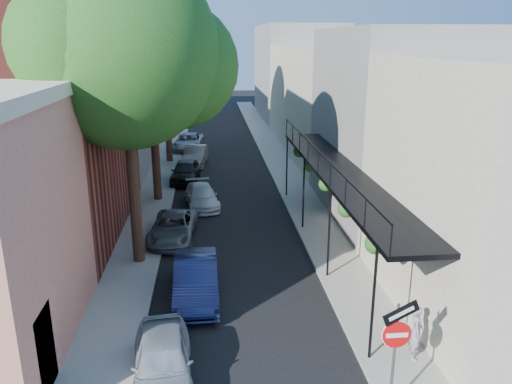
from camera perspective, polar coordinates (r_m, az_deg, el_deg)
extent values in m
cube|color=black|center=(39.35, -3.96, 4.55)|extent=(6.00, 64.00, 0.01)
cube|color=gray|center=(39.45, -9.79, 4.46)|extent=(2.00, 64.00, 0.12)
cube|color=gray|center=(39.63, 1.85, 4.75)|extent=(2.00, 64.00, 0.12)
cube|color=beige|center=(13.75, -23.02, -16.37)|extent=(0.10, 1.20, 2.20)
cube|color=gray|center=(22.80, -16.39, 15.19)|extent=(0.06, 7.00, 4.00)
cube|color=gray|center=(35.58, -18.79, 9.73)|extent=(8.00, 12.00, 9.00)
cube|color=beige|center=(49.21, -15.20, 12.39)|extent=(8.00, 16.00, 10.00)
cube|color=tan|center=(63.10, -13.06, 12.52)|extent=(8.00, 12.00, 8.00)
cube|color=gray|center=(25.73, 17.46, 7.37)|extent=(8.00, 10.00, 9.00)
cube|color=beige|center=(39.92, 9.16, 10.37)|extent=(8.00, 20.00, 8.00)
cube|color=gray|center=(57.38, 4.70, 13.49)|extent=(8.00, 16.00, 10.00)
cube|color=black|center=(19.74, 9.77, 2.20)|extent=(2.00, 16.00, 0.15)
cube|color=black|center=(19.31, 7.16, 4.68)|extent=(0.05, 16.00, 0.05)
cylinder|color=black|center=(13.86, 13.25, -12.16)|extent=(0.08, 0.08, 3.40)
cylinder|color=black|center=(27.56, 3.54, 3.01)|extent=(0.08, 0.08, 3.40)
sphere|color=#194E16|center=(14.27, 13.49, -5.77)|extent=(0.60, 0.60, 0.60)
sphere|color=#194E16|center=(19.71, 8.02, 0.91)|extent=(0.60, 0.60, 0.60)
sphere|color=#194E16|center=(25.41, 4.95, 4.65)|extent=(0.60, 0.60, 0.60)
cylinder|color=#595B60|center=(12.42, 15.45, -18.06)|extent=(0.07, 0.07, 2.90)
cylinder|color=red|center=(12.00, 15.79, -15.42)|extent=(0.66, 0.04, 0.66)
cube|color=white|center=(11.98, 15.84, -15.49)|extent=(0.50, 0.02, 0.10)
cylinder|color=white|center=(12.02, 15.75, -15.37)|extent=(0.70, 0.02, 0.70)
cube|color=black|center=(11.73, 16.26, -13.14)|extent=(0.89, 0.15, 0.58)
cube|color=white|center=(11.71, 16.31, -13.21)|extent=(0.60, 0.10, 0.31)
cylinder|color=#311F13|center=(19.29, -13.85, 1.60)|extent=(0.44, 0.44, 7.00)
sphere|color=#194E16|center=(18.65, -14.86, 15.11)|extent=(6.80, 6.80, 6.80)
sphere|color=#194E16|center=(19.50, -9.19, 14.03)|extent=(4.76, 4.76, 4.76)
cylinder|color=#311F13|center=(27.10, -11.47, 5.36)|extent=(0.44, 0.44, 6.30)
sphere|color=#194E16|center=(26.61, -12.00, 13.93)|extent=(6.00, 6.00, 6.00)
sphere|color=#194E16|center=(27.41, -8.53, 13.14)|extent=(4.20, 4.20, 4.20)
cylinder|color=#311F13|center=(35.86, -10.10, 9.07)|extent=(0.44, 0.44, 7.35)
sphere|color=#194E16|center=(35.54, -10.51, 16.64)|extent=(7.00, 7.00, 7.00)
sphere|color=#194E16|center=(36.49, -7.48, 15.98)|extent=(4.90, 4.90, 4.90)
imported|color=#9BA4AC|center=(13.59, -10.63, -18.46)|extent=(1.86, 3.88, 1.28)
imported|color=#161D47|center=(17.27, -6.89, -9.87)|extent=(1.54, 4.19, 1.37)
imported|color=slate|center=(22.23, -9.44, -4.04)|extent=(2.20, 4.21, 1.13)
imported|color=silver|center=(26.45, -6.22, -0.49)|extent=(2.06, 4.01, 1.11)
imported|color=black|center=(31.18, -8.08, 2.36)|extent=(1.92, 4.05, 1.34)
imported|color=slate|center=(35.34, -6.93, 4.15)|extent=(1.87, 4.22, 1.35)
imported|color=#8D929F|center=(40.40, -7.73, 5.69)|extent=(2.57, 4.82, 1.29)
imported|color=gray|center=(14.63, 17.81, -14.98)|extent=(0.54, 0.67, 1.58)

